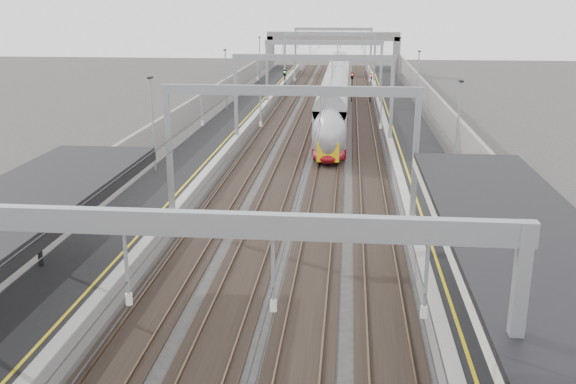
% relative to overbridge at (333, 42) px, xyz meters
% --- Properties ---
extents(platform_left, '(4.00, 120.00, 1.00)m').
position_rel_overbridge_xyz_m(platform_left, '(-8.00, -55.00, -4.81)').
color(platform_left, black).
rests_on(platform_left, ground).
extents(platform_right, '(4.00, 120.00, 1.00)m').
position_rel_overbridge_xyz_m(platform_right, '(8.00, -55.00, -4.81)').
color(platform_right, black).
rests_on(platform_right, ground).
extents(tracks, '(11.40, 140.00, 0.20)m').
position_rel_overbridge_xyz_m(tracks, '(0.00, -55.00, -5.26)').
color(tracks, black).
rests_on(tracks, ground).
extents(overhead_line, '(13.00, 140.00, 6.60)m').
position_rel_overbridge_xyz_m(overhead_line, '(0.00, -48.38, 0.83)').
color(overhead_line, '#919499').
rests_on(overhead_line, platform_left).
extents(overbridge, '(22.00, 2.20, 6.90)m').
position_rel_overbridge_xyz_m(overbridge, '(0.00, 0.00, 0.00)').
color(overbridge, gray).
rests_on(overbridge, ground).
extents(wall_left, '(0.30, 120.00, 3.20)m').
position_rel_overbridge_xyz_m(wall_left, '(-11.20, -55.00, -3.71)').
color(wall_left, gray).
rests_on(wall_left, ground).
extents(wall_right, '(0.30, 120.00, 3.20)m').
position_rel_overbridge_xyz_m(wall_right, '(11.20, -55.00, -3.71)').
color(wall_right, gray).
rests_on(wall_right, ground).
extents(train, '(2.57, 46.81, 4.07)m').
position_rel_overbridge_xyz_m(train, '(1.50, -43.08, -3.31)').
color(train, maroon).
rests_on(train, ground).
extents(bench, '(0.82, 1.82, 0.91)m').
position_rel_overbridge_xyz_m(bench, '(8.92, -86.87, -3.76)').
color(bench, black).
rests_on(bench, platform_right).
extents(signal_green, '(0.32, 0.32, 3.48)m').
position_rel_overbridge_xyz_m(signal_green, '(-5.20, -28.95, -2.89)').
color(signal_green, black).
rests_on(signal_green, ground).
extents(signal_red_near, '(0.32, 0.32, 3.48)m').
position_rel_overbridge_xyz_m(signal_red_near, '(3.20, -31.50, -2.89)').
color(signal_red_near, black).
rests_on(signal_red_near, ground).
extents(signal_red_far, '(0.32, 0.32, 3.48)m').
position_rel_overbridge_xyz_m(signal_red_far, '(5.40, -32.25, -2.89)').
color(signal_red_far, black).
rests_on(signal_red_far, ground).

